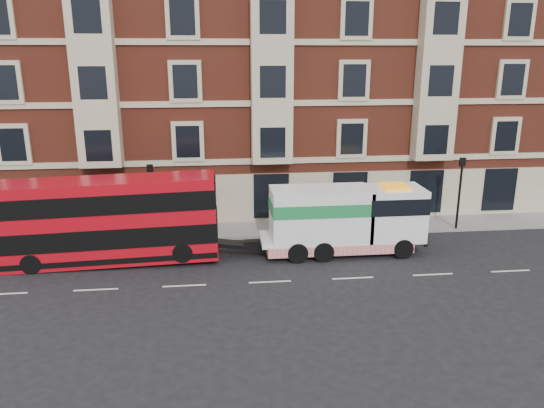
{
  "coord_description": "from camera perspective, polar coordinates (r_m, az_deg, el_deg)",
  "views": [
    {
      "loc": [
        -2.37,
        -22.89,
        10.47
      ],
      "look_at": [
        0.53,
        4.0,
        2.67
      ],
      "focal_mm": 35.0,
      "sensor_mm": 36.0,
      "label": 1
    }
  ],
  "objects": [
    {
      "name": "ground",
      "position": [
        25.28,
        -0.22,
        -8.38
      ],
      "size": [
        120.0,
        120.0,
        0.0
      ],
      "primitive_type": "plane",
      "color": "black",
      "rests_on": "ground"
    },
    {
      "name": "sidewalk",
      "position": [
        32.2,
        -1.61,
        -2.75
      ],
      "size": [
        90.0,
        3.0,
        0.15
      ],
      "primitive_type": "cube",
      "color": "slate",
      "rests_on": "ground"
    },
    {
      "name": "victorian_terrace",
      "position": [
        38.0,
        -1.89,
        15.47
      ],
      "size": [
        45.0,
        12.0,
        20.4
      ],
      "color": "maroon",
      "rests_on": "ground"
    },
    {
      "name": "lamp_post_west",
      "position": [
        30.33,
        -12.82,
        0.79
      ],
      "size": [
        0.35,
        0.15,
        4.35
      ],
      "color": "black",
      "rests_on": "sidewalk"
    },
    {
      "name": "lamp_post_east",
      "position": [
        33.37,
        19.56,
        1.64
      ],
      "size": [
        0.35,
        0.15,
        4.35
      ],
      "color": "black",
      "rests_on": "sidewalk"
    },
    {
      "name": "double_decker_bus",
      "position": [
        28.0,
        -17.12,
        -1.57
      ],
      "size": [
        10.82,
        2.48,
        4.38
      ],
      "color": "#B70A16",
      "rests_on": "ground"
    },
    {
      "name": "tow_truck",
      "position": [
        28.37,
        7.6,
        -1.61
      ],
      "size": [
        8.66,
        2.56,
        3.61
      ],
      "color": "white",
      "rests_on": "ground"
    },
    {
      "name": "pedestrian",
      "position": [
        30.87,
        -14.49,
        -2.17
      ],
      "size": [
        0.8,
        0.71,
        1.84
      ],
      "primitive_type": "imported",
      "rotation": [
        0.0,
        0.0,
        -0.51
      ],
      "color": "#192533",
      "rests_on": "sidewalk"
    }
  ]
}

